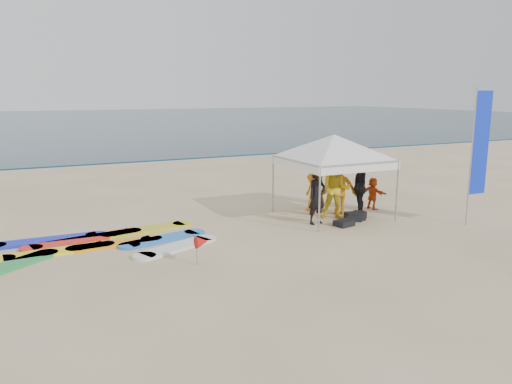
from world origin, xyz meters
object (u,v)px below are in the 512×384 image
Objects in this scene: person_seated at (373,193)px; person_black_b at (360,188)px; canopy_tent at (334,135)px; feather_flag at (480,145)px; marker_pennant at (202,242)px; surfboard_spread at (101,243)px; person_yellow at (336,190)px; person_orange_a at (339,187)px; person_black_a at (317,196)px; person_orange_b at (316,183)px.

person_black_b is at bearing 109.65° from person_seated.
feather_flag is at bearing -39.36° from canopy_tent.
marker_pennant reaches higher than surfboard_spread.
surfboard_spread is (-6.68, 0.40, -0.86)m from person_yellow.
person_black_b is 7.68m from surfboard_spread.
feather_flag reaches higher than person_orange_a.
person_yellow is 0.67m from person_orange_a.
canopy_tent reaches higher than surfboard_spread.
person_yellow reaches higher than person_black_a.
feather_flag is (3.22, -2.21, 1.38)m from person_yellow.
person_orange_b is at bearing 132.67° from feather_flag.
person_orange_b is 0.33× the size of surfboard_spread.
person_yellow is 5.31m from marker_pennant.
feather_flag is (2.75, -2.68, 1.42)m from person_orange_a.
feather_flag reaches higher than person_orange_b.
person_black_b is 1.67× the size of person_seated.
person_black_a is at bearing -148.60° from canopy_tent.
person_black_a is at bearing -6.08° from surfboard_spread.
surfboard_spread is (-5.89, 0.63, -0.76)m from person_black_a.
person_orange_a is at bearing 79.56° from person_yellow.
person_orange_a is at bearing 21.55° from canopy_tent.
person_seated is 0.27× the size of feather_flag.
surfboard_spread is at bearing 165.20° from feather_flag.
person_black_a is 0.30× the size of surfboard_spread.
person_seated is (1.36, 0.08, -0.34)m from person_orange_a.
feather_flag is (3.13, -3.40, 1.40)m from person_orange_b.
person_seated is 1.61× the size of marker_pennant.
person_black_a reaches higher than surfboard_spread.
person_seated is at bearing 51.35° from person_yellow.
person_orange_a is at bearing 135.71° from feather_flag.
person_yellow is 1.61m from canopy_tent.
person_black_b is 2.68× the size of marker_pennant.
person_black_a is 0.41× the size of feather_flag.
surfboard_spread is (-1.78, 2.41, -0.46)m from marker_pennant.
person_orange_a is 0.99× the size of person_black_b.
marker_pennant is 3.03m from surfboard_spread.
canopy_tent reaches higher than person_seated.
canopy_tent is (0.03, -0.85, 1.59)m from person_orange_b.
person_yellow is 1.95m from person_seated.
person_black_b is 6.23m from marker_pennant.
feather_flag is (1.39, -2.77, 1.76)m from person_seated.
canopy_tent is at bearing 25.02° from marker_pennant.
person_black_b reaches higher than marker_pennant.
surfboard_spread is at bearing -41.67° from person_black_b.
canopy_tent reaches higher than person_orange_a.
person_black_a is 0.92× the size of person_orange_b.
feather_flag reaches higher than person_yellow.
canopy_tent reaches higher than person_black_b.
person_orange_a is 2.66× the size of marker_pennant.
person_black_b is (0.96, 0.10, -0.04)m from person_yellow.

